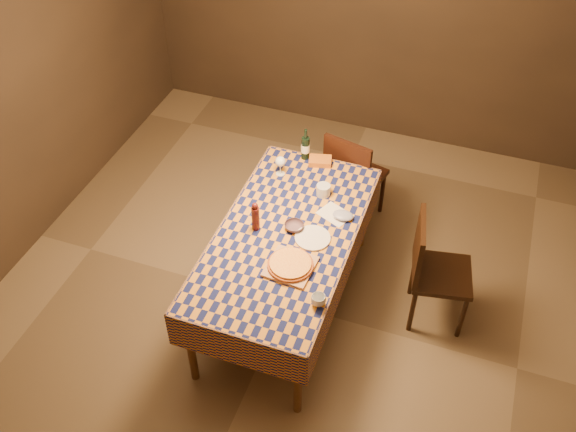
{
  "coord_description": "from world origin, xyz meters",
  "views": [
    {
      "loc": [
        1.08,
        -2.98,
        3.93
      ],
      "look_at": [
        0.0,
        0.05,
        0.9
      ],
      "focal_mm": 40.0,
      "sensor_mm": 36.0,
      "label": 1
    }
  ],
  "objects": [
    {
      "name": "chair_right",
      "position": [
        1.01,
        0.28,
        0.52
      ],
      "size": [
        0.5,
        0.49,
        0.93
      ],
      "color": "black",
      "rests_on": "ground"
    },
    {
      "name": "dining_table",
      "position": [
        0.0,
        0.0,
        0.69
      ],
      "size": [
        0.94,
        1.84,
        0.77
      ],
      "color": "brown",
      "rests_on": "ground"
    },
    {
      "name": "takeout_container",
      "position": [
        -0.01,
        0.84,
        0.79
      ],
      "size": [
        0.2,
        0.16,
        0.04
      ],
      "primitive_type": "cube",
      "rotation": [
        0.0,
        0.0,
        0.25
      ],
      "color": "#B86018",
      "rests_on": "dining_table"
    },
    {
      "name": "room",
      "position": [
        0.0,
        0.0,
        1.35
      ],
      "size": [
        5.0,
        5.1,
        2.7
      ],
      "color": "brown",
      "rests_on": "ground"
    },
    {
      "name": "cutting_board",
      "position": [
        0.14,
        -0.28,
        0.78
      ],
      "size": [
        0.32,
        0.32,
        0.02
      ],
      "primitive_type": "cube",
      "rotation": [
        0.0,
        0.0,
        -0.06
      ],
      "color": "#B47D54",
      "rests_on": "dining_table"
    },
    {
      "name": "wine_glass",
      "position": [
        -0.26,
        0.61,
        0.89
      ],
      "size": [
        0.08,
        0.08,
        0.16
      ],
      "color": "white",
      "rests_on": "dining_table"
    },
    {
      "name": "deli_tub",
      "position": [
        0.12,
        0.49,
        0.81
      ],
      "size": [
        0.13,
        0.13,
        0.09
      ],
      "primitive_type": "cylinder",
      "rotation": [
        0.0,
        0.0,
        -0.35
      ],
      "color": "silver",
      "rests_on": "dining_table"
    },
    {
      "name": "wine_bottle",
      "position": [
        -0.14,
        0.87,
        0.87
      ],
      "size": [
        0.07,
        0.07,
        0.27
      ],
      "color": "black",
      "rests_on": "dining_table"
    },
    {
      "name": "flour_patch",
      "position": [
        0.27,
        0.31,
        0.77
      ],
      "size": [
        0.28,
        0.25,
        0.0
      ],
      "primitive_type": "cube",
      "rotation": [
        0.0,
        0.0,
        -0.42
      ],
      "color": "white",
      "rests_on": "dining_table"
    },
    {
      "name": "pizza",
      "position": [
        0.14,
        -0.28,
        0.8
      ],
      "size": [
        0.32,
        0.32,
        0.03
      ],
      "color": "#9B4519",
      "rests_on": "cutting_board"
    },
    {
      "name": "pepper_mill",
      "position": [
        -0.22,
        -0.01,
        0.88
      ],
      "size": [
        0.06,
        0.06,
        0.24
      ],
      "color": "#4B1411",
      "rests_on": "dining_table"
    },
    {
      "name": "flour_bag",
      "position": [
        0.33,
        0.3,
        0.79
      ],
      "size": [
        0.15,
        0.11,
        0.04
      ],
      "primitive_type": "ellipsoid",
      "rotation": [
        0.0,
        0.0,
        -0.0
      ],
      "color": "#9196BA",
      "rests_on": "dining_table"
    },
    {
      "name": "chair_far",
      "position": [
        0.2,
        1.08,
        0.52
      ],
      "size": [
        0.51,
        0.52,
        0.93
      ],
      "color": "black",
      "rests_on": "ground"
    },
    {
      "name": "bowl",
      "position": [
        0.04,
        0.07,
        0.79
      ],
      "size": [
        0.15,
        0.15,
        0.04
      ],
      "primitive_type": "imported",
      "rotation": [
        0.0,
        0.0,
        0.07
      ],
      "color": "#573E49",
      "rests_on": "dining_table"
    },
    {
      "name": "white_plate",
      "position": [
        0.19,
        0.02,
        0.78
      ],
      "size": [
        0.31,
        0.31,
        0.01
      ],
      "primitive_type": "cylinder",
      "rotation": [
        0.0,
        0.0,
        -0.32
      ],
      "color": "silver",
      "rests_on": "dining_table"
    },
    {
      "name": "tumbler",
      "position": [
        0.4,
        -0.52,
        0.81
      ],
      "size": [
        0.12,
        0.12,
        0.07
      ],
      "primitive_type": "imported",
      "rotation": [
        0.0,
        0.0,
        -0.29
      ],
      "color": "silver",
      "rests_on": "dining_table"
    }
  ]
}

